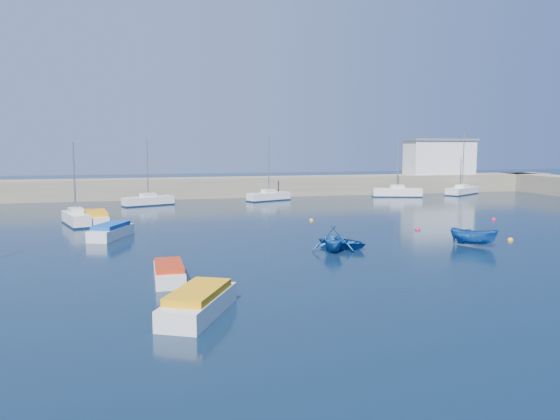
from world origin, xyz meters
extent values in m
plane|color=black|center=(0.00, 0.00, 0.00)|extent=(220.00, 220.00, 0.00)
cube|color=#776F5B|center=(0.00, 46.00, 1.30)|extent=(96.00, 4.50, 2.60)
cube|color=silver|center=(30.00, 46.00, 5.10)|extent=(10.00, 4.00, 5.00)
cube|color=silver|center=(-19.01, 22.86, 0.54)|extent=(2.93, 5.48, 1.07)
cylinder|color=#B7BABC|center=(-19.01, 22.86, 4.11)|extent=(0.16, 0.16, 6.07)
cube|color=silver|center=(-12.61, 37.44, 0.51)|extent=(6.03, 3.64, 1.02)
cylinder|color=#B7BABC|center=(-12.61, 37.44, 4.37)|extent=(0.15, 0.15, 6.71)
cube|color=silver|center=(2.14, 39.29, 0.51)|extent=(5.88, 3.63, 1.02)
cylinder|color=#B7BABC|center=(2.14, 39.29, 4.29)|extent=(0.15, 0.15, 6.55)
cube|color=silver|center=(20.15, 40.02, 0.57)|extent=(6.75, 3.66, 1.14)
cylinder|color=#B7BABC|center=(20.15, 40.02, 4.88)|extent=(0.17, 0.17, 7.47)
cube|color=silver|center=(30.70, 40.86, 0.51)|extent=(6.80, 5.34, 1.01)
cylinder|color=#B7BABC|center=(30.70, 40.86, 4.96)|extent=(0.14, 0.14, 7.89)
cube|color=silver|center=(-12.37, 0.84, 0.34)|extent=(1.47, 4.13, 0.67)
cube|color=#AA250C|center=(-12.37, 0.84, 0.80)|extent=(1.39, 3.10, 0.25)
cube|color=silver|center=(-15.79, 15.00, 0.41)|extent=(3.32, 4.83, 0.82)
cube|color=#0E419C|center=(-15.79, 15.00, 0.97)|extent=(2.78, 3.75, 0.30)
cube|color=silver|center=(-17.42, 23.45, 0.41)|extent=(2.59, 5.62, 0.81)
cube|color=orange|center=(-17.42, 23.45, 0.96)|extent=(2.32, 4.26, 0.30)
cube|color=silver|center=(-11.54, -5.34, 0.41)|extent=(3.74, 5.10, 0.83)
cube|color=orange|center=(-11.54, -5.34, 0.98)|extent=(3.11, 3.98, 0.31)
imported|color=#17509F|center=(-0.40, 7.09, 0.36)|extent=(4.00, 4.23, 0.71)
imported|color=#17509F|center=(-1.55, 6.06, 0.83)|extent=(3.53, 3.82, 1.66)
imported|color=#17509F|center=(8.53, 5.47, 0.62)|extent=(3.08, 3.19, 1.25)
sphere|color=orange|center=(-11.15, -2.13, 0.00)|extent=(0.40, 0.40, 0.40)
sphere|color=red|center=(8.37, 12.94, 0.00)|extent=(0.46, 0.46, 0.46)
sphere|color=orange|center=(12.39, 6.65, 0.00)|extent=(0.42, 0.42, 0.42)
sphere|color=orange|center=(1.64, 20.42, 0.00)|extent=(0.40, 0.40, 0.40)
sphere|color=red|center=(18.23, 16.59, 0.00)|extent=(0.40, 0.40, 0.40)
camera|label=1|loc=(-13.81, -26.96, 6.85)|focal=35.00mm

